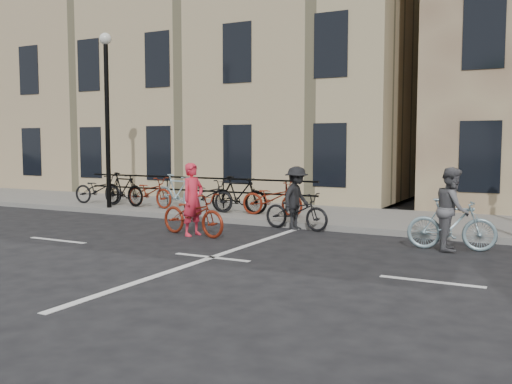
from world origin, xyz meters
The scene contains 8 objects.
ground centered at (0.00, 0.00, 0.00)m, with size 120.00×120.00×0.00m, color black.
sidewalk centered at (-4.00, 6.00, 0.07)m, with size 46.00×4.00×0.15m, color slate.
building_west centered at (-9.00, 13.00, 5.15)m, with size 20.00×10.00×10.00m, color tan.
lamp_post centered at (-6.50, 4.40, 3.49)m, with size 0.36×0.36×5.28m.
parked_bikes centered at (-4.35, 5.04, 0.64)m, with size 8.30×1.23×1.05m.
cyclist_pink centered at (-1.74, 1.95, 0.58)m, with size 1.97×0.99×1.68m.
cyclist_grey centered at (3.84, 2.85, 0.67)m, with size 1.78×0.90×1.66m.
cyclist_dark centered at (0.01, 3.90, 0.61)m, with size 1.81×1.07×1.56m.
Camera 1 is at (5.63, -8.92, 2.15)m, focal length 40.00 mm.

